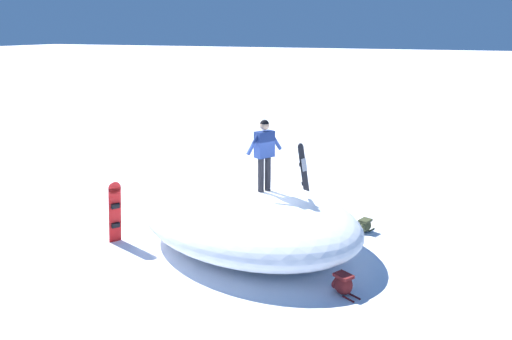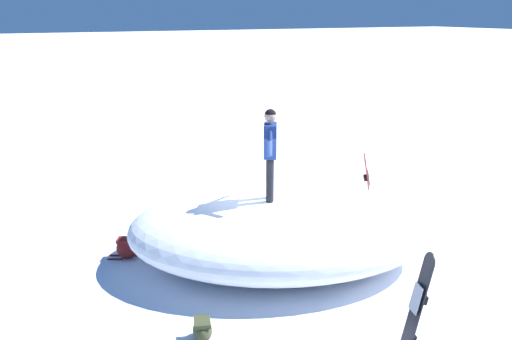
{
  "view_description": "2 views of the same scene",
  "coord_description": "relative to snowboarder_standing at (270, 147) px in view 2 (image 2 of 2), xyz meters",
  "views": [
    {
      "loc": [
        10.1,
        4.44,
        4.94
      ],
      "look_at": [
        -0.11,
        0.1,
        1.89
      ],
      "focal_mm": 36.3,
      "sensor_mm": 36.0,
      "label": 1
    },
    {
      "loc": [
        -8.88,
        4.79,
        4.64
      ],
      "look_at": [
        0.17,
        0.19,
        1.75
      ],
      "focal_mm": 39.51,
      "sensor_mm": 36.0,
      "label": 2
    }
  ],
  "objects": [
    {
      "name": "snowboard_secondary_upright",
      "position": [
        -3.62,
        -0.21,
        -1.45
      ],
      "size": [
        0.36,
        0.41,
        1.69
      ],
      "color": "black",
      "rests_on": "ground"
    },
    {
      "name": "ground",
      "position": [
        0.38,
        -0.19,
        -2.32
      ],
      "size": [
        240.0,
        240.0,
        0.0
      ],
      "primitive_type": "plane",
      "color": "white"
    },
    {
      "name": "snowboarder_standing",
      "position": [
        0.0,
        0.0,
        0.0
      ],
      "size": [
        0.91,
        0.56,
        1.65
      ],
      "color": "black",
      "rests_on": "snow_mound"
    },
    {
      "name": "snowboard_primary_upright",
      "position": [
        1.29,
        -3.24,
        -1.51
      ],
      "size": [
        0.4,
        0.4,
        1.55
      ],
      "color": "red",
      "rests_on": "ground"
    },
    {
      "name": "backpack_far",
      "position": [
        1.57,
        2.27,
        -2.1
      ],
      "size": [
        0.5,
        0.63,
        0.42
      ],
      "color": "maroon",
      "rests_on": "ground"
    },
    {
      "name": "backpack_near",
      "position": [
        -1.71,
        2.03,
        -2.14
      ],
      "size": [
        0.59,
        0.39,
        0.34
      ],
      "color": "#383D23",
      "rests_on": "ground"
    },
    {
      "name": "snow_mound",
      "position": [
        0.18,
        -0.33,
        -1.65
      ],
      "size": [
        5.89,
        6.81,
        1.34
      ],
      "primitive_type": "ellipsoid",
      "rotation": [
        0.0,
        0.0,
        1.21
      ],
      "color": "white",
      "rests_on": "ground"
    }
  ]
}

